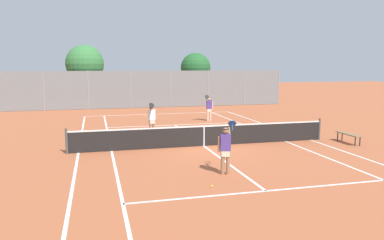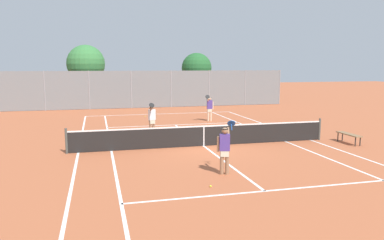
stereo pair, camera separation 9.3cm
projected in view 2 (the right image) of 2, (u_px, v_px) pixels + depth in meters
The scene contains 13 objects.
ground_plane at pixel (204, 146), 17.06m from camera, with size 120.00×120.00×0.00m, color #B25B38.
court_line_markings at pixel (204, 146), 17.06m from camera, with size 11.10×23.90×0.01m.
tennis_net at pixel (204, 135), 16.99m from camera, with size 12.00×0.10×1.07m.
player_near_side at pixel (225, 147), 12.51m from camera, with size 0.80×0.71×1.77m.
player_far_left at pixel (152, 118), 19.54m from camera, with size 0.49×0.86×1.77m.
player_far_right at pixel (210, 107), 24.65m from camera, with size 0.70×0.72×1.77m.
loose_tennis_ball_0 at pixel (145, 116), 26.83m from camera, with size 0.07×0.07×0.07m, color #D1DB33.
loose_tennis_ball_1 at pixel (122, 133), 20.15m from camera, with size 0.07×0.07×0.07m, color #D1DB33.
loose_tennis_ball_2 at pixel (211, 186), 11.28m from camera, with size 0.07×0.07×0.07m, color #D1DB33.
courtside_bench at pixel (349, 135), 17.60m from camera, with size 0.36×1.50×0.47m.
back_fence at pixel (152, 89), 32.56m from camera, with size 24.58×0.08×3.23m.
tree_behind_left at pixel (86, 65), 33.97m from camera, with size 3.42×3.42×5.53m.
tree_behind_right at pixel (197, 69), 36.14m from camera, with size 2.90×2.90×4.88m.
Camera 2 is at (-4.66, -16.06, 3.63)m, focal length 35.00 mm.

